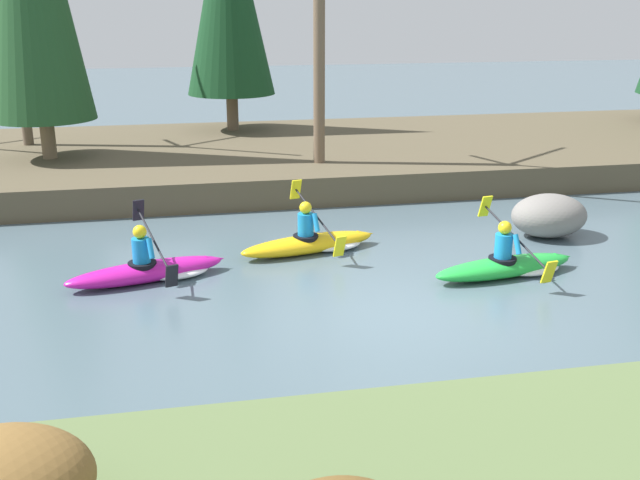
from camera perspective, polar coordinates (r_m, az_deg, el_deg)
ground_plane at (r=11.54m, az=5.65°, el=-5.60°), size 90.00×90.00×0.00m
riverbank_far at (r=21.29m, az=-2.48°, el=6.39°), size 44.00×8.65×0.70m
bare_tree_mid_upstream at (r=22.37m, az=-22.15°, el=14.97°), size 3.78×3.73×6.88m
bare_tree_mid_downstream at (r=18.46m, az=-0.01°, el=16.72°), size 4.09×4.04×7.46m
kayaker_lead at (r=13.37m, az=14.28°, el=-1.84°), size 2.79×2.06×1.20m
kayaker_middle at (r=14.18m, az=-0.48°, el=-0.13°), size 2.78×2.04×1.20m
kayaker_trailing at (r=13.07m, az=-12.65°, el=-2.18°), size 2.77×2.03×1.20m
boulder_midstream at (r=15.74m, az=17.05°, el=1.79°), size 1.54×1.21×0.87m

